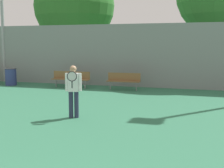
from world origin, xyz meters
TOP-DOWN VIEW (x-y plane):
  - tennis_player at (-1.81, 6.64)m, footprint 0.50×0.47m
  - bench_adjacent_court at (-4.83, 12.93)m, footprint 2.12×0.40m
  - bench_by_gate at (-1.88, 12.93)m, footprint 1.72×0.40m
  - trash_bin at (-8.48, 12.75)m, footprint 0.65×0.65m
  - back_fence at (0.00, 14.20)m, footprint 29.06×0.06m
  - tree_green_tall at (-7.71, 19.95)m, footprint 6.08×6.08m

SIDE VIEW (x-z plane):
  - trash_bin at x=-8.48m, z-range 0.00..0.97m
  - bench_by_gate at x=-1.88m, z-range 0.11..0.97m
  - bench_adjacent_court at x=-4.83m, z-range 0.11..0.98m
  - tennis_player at x=-1.81m, z-range 0.10..1.78m
  - back_fence at x=0.00m, z-range 0.00..3.41m
  - tree_green_tall at x=-7.71m, z-range 1.07..9.30m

